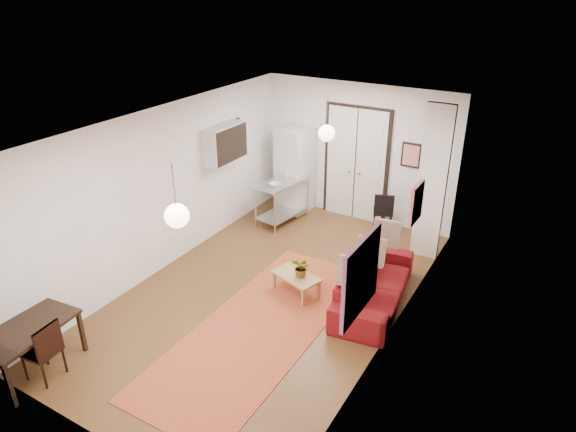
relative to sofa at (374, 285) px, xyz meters
The scene contains 27 objects.
floor 1.75m from the sofa, 158.38° to the right, with size 7.00×7.00×0.00m, color brown.
ceiling 3.09m from the sofa, 158.38° to the right, with size 4.20×7.00×0.02m, color silver.
wall_back 3.47m from the sofa, 119.06° to the left, with size 4.20×0.02×2.90m, color white.
wall_front 4.57m from the sofa, 111.10° to the right, with size 4.20×0.02×2.90m, color white.
wall_left 3.91m from the sofa, behind, with size 0.02×7.00×2.90m, color white.
wall_right 1.38m from the sofa, 51.32° to the right, with size 0.02×7.00×2.90m, color white.
double_doors 3.36m from the sofa, 119.45° to the left, with size 1.44×0.06×2.50m, color silver.
stub_partition 2.24m from the sofa, 82.40° to the left, with size 0.50×0.10×2.90m, color white.
wall_cabinet 3.95m from the sofa, 166.12° to the left, with size 0.35×1.00×0.70m, color silver.
painting_popart 2.35m from the sofa, 75.66° to the right, with size 0.05×1.00×1.00m, color red.
painting_abstract 1.56m from the sofa, 19.27° to the left, with size 0.05×0.50×0.60m, color beige.
poster_back 3.14m from the sofa, 98.89° to the left, with size 0.40×0.03×0.50m, color red.
print_left 4.23m from the sofa, 159.53° to the left, with size 0.03×0.44×0.54m, color #945F3E.
pendant_back 2.85m from the sofa, 139.36° to the left, with size 0.30×0.30×0.80m.
pendant_front 3.63m from the sofa, 121.20° to the right, with size 0.30×0.30×0.80m.
kilim_rug 1.93m from the sofa, 129.45° to the right, with size 1.68×4.47×0.01m, color #C95D32.
sofa is the anchor object (origin of this frame).
coffee_table 1.27m from the sofa, 160.75° to the right, with size 0.89×0.66×0.35m.
potted_plant 1.19m from the sofa, 159.14° to the right, with size 0.31×0.27×0.35m, color #407132.
kitchen_counter 3.39m from the sofa, 146.74° to the left, with size 0.76×1.27×0.92m.
bowl 3.28m from the sofa, 151.20° to the left, with size 0.22×0.22×0.05m, color white.
soap_bottle 3.63m from the sofa, 143.81° to the left, with size 0.09×0.09×0.19m, color teal.
fridge 3.89m from the sofa, 139.03° to the left, with size 0.66×0.66×1.87m, color silver.
dining_table 5.06m from the sofa, 131.48° to the right, with size 0.82×1.31×0.69m.
dining_chair_near 4.83m from the sofa, 130.02° to the right, with size 0.44×0.60×0.86m.
dining_chair_far 4.83m from the sofa, 130.02° to the right, with size 0.44×0.60×0.86m.
black_side_chair 2.73m from the sofa, 107.26° to the left, with size 0.51×0.52×0.86m.
Camera 1 is at (3.90, -6.08, 4.86)m, focal length 32.00 mm.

